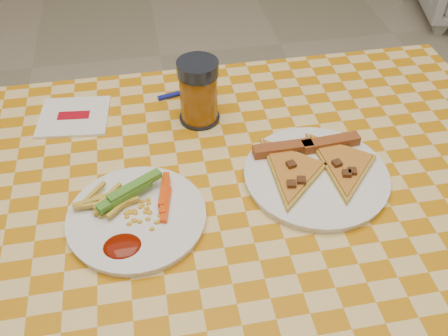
{
  "coord_description": "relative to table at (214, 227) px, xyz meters",
  "views": [
    {
      "loc": [
        -0.09,
        -0.6,
        1.42
      ],
      "look_at": [
        0.03,
        0.06,
        0.78
      ],
      "focal_mm": 40.0,
      "sensor_mm": 36.0,
      "label": 1
    }
  ],
  "objects": [
    {
      "name": "table",
      "position": [
        0.0,
        0.0,
        0.0
      ],
      "size": [
        1.28,
        0.88,
        0.76
      ],
      "color": "silver",
      "rests_on": "ground"
    },
    {
      "name": "plate_left",
      "position": [
        -0.14,
        -0.02,
        0.08
      ],
      "size": [
        0.26,
        0.26,
        0.01
      ],
      "primitive_type": "cylinder",
      "rotation": [
        0.0,
        0.0,
        -0.1
      ],
      "color": "white",
      "rests_on": "table"
    },
    {
      "name": "plate_right",
      "position": [
        0.2,
        0.02,
        0.08
      ],
      "size": [
        0.31,
        0.31,
        0.01
      ],
      "primitive_type": "cylinder",
      "rotation": [
        0.0,
        0.0,
        0.19
      ],
      "color": "white",
      "rests_on": "table"
    },
    {
      "name": "fries_veggies",
      "position": [
        -0.15,
        -0.01,
        0.1
      ],
      "size": [
        0.19,
        0.17,
        0.04
      ],
      "color": "gold",
      "rests_on": "plate_left"
    },
    {
      "name": "pizza_slices",
      "position": [
        0.2,
        0.04,
        0.09
      ],
      "size": [
        0.25,
        0.23,
        0.02
      ],
      "color": "gold",
      "rests_on": "plate_right"
    },
    {
      "name": "drink_glass",
      "position": [
        0.01,
        0.24,
        0.14
      ],
      "size": [
        0.09,
        0.09,
        0.14
      ],
      "color": "black",
      "rests_on": "table"
    },
    {
      "name": "napkin",
      "position": [
        -0.25,
        0.29,
        0.08
      ],
      "size": [
        0.16,
        0.15,
        0.01
      ],
      "rotation": [
        0.0,
        0.0,
        -0.11
      ],
      "color": "white",
      "rests_on": "table"
    },
    {
      "name": "fork",
      "position": [
        -0.0,
        0.34,
        0.08
      ],
      "size": [
        0.14,
        0.05,
        0.01
      ],
      "rotation": [
        0.0,
        0.0,
        0.23
      ],
      "color": "navy",
      "rests_on": "table"
    }
  ]
}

